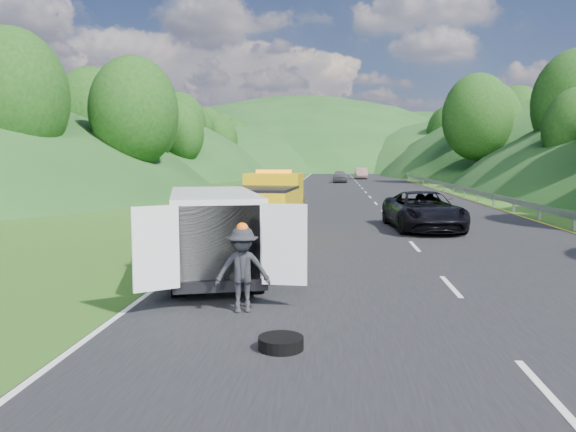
# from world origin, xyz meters

# --- Properties ---
(ground) EXTENTS (320.00, 320.00, 0.00)m
(ground) POSITION_xyz_m (0.00, 0.00, 0.00)
(ground) COLOR #38661E
(ground) RESTS_ON ground
(road_surface) EXTENTS (14.00, 200.00, 0.02)m
(road_surface) POSITION_xyz_m (3.00, 40.00, 0.01)
(road_surface) COLOR black
(road_surface) RESTS_ON ground
(guardrail) EXTENTS (0.06, 140.00, 1.52)m
(guardrail) POSITION_xyz_m (10.30, 52.50, 0.00)
(guardrail) COLOR gray
(guardrail) RESTS_ON ground
(tree_line_left) EXTENTS (14.00, 140.00, 14.00)m
(tree_line_left) POSITION_xyz_m (-19.00, 60.00, 0.00)
(tree_line_left) COLOR #295519
(tree_line_left) RESTS_ON ground
(tree_line_right) EXTENTS (14.00, 140.00, 14.00)m
(tree_line_right) POSITION_xyz_m (23.00, 60.00, 0.00)
(tree_line_right) COLOR #295519
(tree_line_right) RESTS_ON ground
(hills_backdrop) EXTENTS (201.00, 288.60, 44.00)m
(hills_backdrop) POSITION_xyz_m (6.50, 134.70, 0.00)
(hills_backdrop) COLOR #2D5B23
(hills_backdrop) RESTS_ON ground
(tow_truck) EXTENTS (2.65, 6.12, 2.56)m
(tow_truck) POSITION_xyz_m (-2.26, 5.98, 1.25)
(tow_truck) COLOR black
(tow_truck) RESTS_ON ground
(white_van) EXTENTS (4.22, 6.70, 2.21)m
(white_van) POSITION_xyz_m (-2.80, -1.52, 1.25)
(white_van) COLOR black
(white_van) RESTS_ON ground
(woman) EXTENTS (0.47, 0.59, 1.48)m
(woman) POSITION_xyz_m (-3.26, 0.76, 0.00)
(woman) COLOR white
(woman) RESTS_ON ground
(child) EXTENTS (0.49, 0.40, 0.95)m
(child) POSITION_xyz_m (-2.29, -1.59, 0.00)
(child) COLOR tan
(child) RESTS_ON ground
(worker) EXTENTS (1.19, 0.83, 1.69)m
(worker) POSITION_xyz_m (-1.56, -4.54, 0.00)
(worker) COLOR black
(worker) RESTS_ON ground
(suitcase) EXTENTS (0.44, 0.32, 0.63)m
(suitcase) POSITION_xyz_m (-5.08, -0.29, 0.32)
(suitcase) COLOR brown
(suitcase) RESTS_ON ground
(spare_tire) EXTENTS (0.73, 0.73, 0.20)m
(spare_tire) POSITION_xyz_m (-0.60, -6.65, 0.00)
(spare_tire) COLOR black
(spare_tire) RESTS_ON ground
(passing_suv) EXTENTS (3.13, 5.97, 1.60)m
(passing_suv) POSITION_xyz_m (3.99, 8.65, 0.00)
(passing_suv) COLOR black
(passing_suv) RESTS_ON ground
(dist_car_a) EXTENTS (1.73, 4.31, 1.47)m
(dist_car_a) POSITION_xyz_m (0.95, 53.01, 0.00)
(dist_car_a) COLOR #464549
(dist_car_a) RESTS_ON ground
(dist_car_b) EXTENTS (1.66, 4.76, 1.57)m
(dist_car_b) POSITION_xyz_m (4.06, 64.64, 0.00)
(dist_car_b) COLOR brown
(dist_car_b) RESTS_ON ground
(dist_car_c) EXTENTS (2.07, 5.08, 1.47)m
(dist_car_c) POSITION_xyz_m (2.83, 96.77, 0.00)
(dist_car_c) COLOR #A25167
(dist_car_c) RESTS_ON ground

